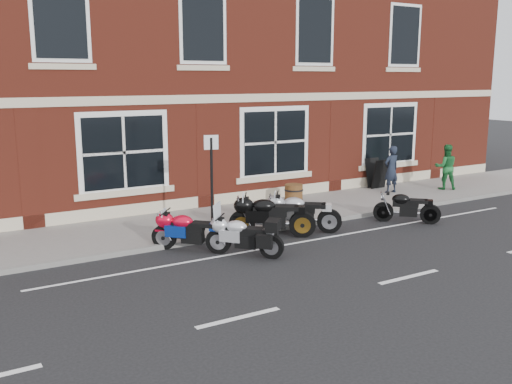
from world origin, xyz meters
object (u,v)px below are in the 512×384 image
Objects in this scene: moto_touring_silver at (242,235)px; moto_sport_black at (270,215)px; pedestrian_left at (391,169)px; moto_sport_silver at (300,212)px; pedestrian_right at (446,167)px; moto_sport_red at (190,230)px; moto_naked_black at (406,206)px; parking_sign at (212,178)px; a_board_sign at (377,173)px; barrel_planter at (294,195)px.

moto_touring_silver is 0.76× the size of moto_sport_black.
moto_sport_black is 1.19× the size of pedestrian_left.
moto_sport_silver is 1.08× the size of pedestrian_left.
pedestrian_left reaches higher than pedestrian_right.
pedestrian_right reaches higher than moto_sport_red.
moto_naked_black is at bearing 62.36° from pedestrian_right.
pedestrian_left is at bearing 19.39° from pedestrian_right.
pedestrian_right is (10.69, 1.81, 0.41)m from moto_sport_red.
moto_sport_red is 10.85m from pedestrian_right.
moto_sport_black is 1.38× the size of moto_naked_black.
a_board_sign is at bearing 34.55° from parking_sign.
moto_sport_red is 0.91× the size of pedestrian_left.
moto_touring_silver is 0.91× the size of pedestrian_left.
moto_sport_red is at bearing 129.36° from moto_sport_silver.
moto_sport_silver is 0.69× the size of parking_sign.
moto_sport_silver is at bearing -17.55° from moto_touring_silver.
moto_sport_red is 0.92× the size of pedestrian_right.
pedestrian_right is 2.41m from a_board_sign.
moto_naked_black is 5.01m from pedestrian_right.
a_board_sign is at bearing -24.62° from moto_sport_red.
moto_sport_red is at bearing 15.28° from pedestrian_left.
pedestrian_left is at bearing 28.76° from parking_sign.
parking_sign is at bearing 102.84° from moto_sport_black.
moto_touring_silver is at bearing 137.46° from moto_naked_black.
a_board_sign is (2.43, 3.84, 0.17)m from moto_naked_black.
moto_sport_silver is at bearing -56.43° from moto_sport_black.
moto_sport_red is at bearing 125.62° from moto_sport_black.
pedestrian_left reaches higher than moto_naked_black.
parking_sign reaches higher than moto_sport_silver.
moto_sport_black is 0.77× the size of parking_sign.
moto_sport_silver is 2.59m from parking_sign.
moto_sport_red is 8.90m from pedestrian_left.
parking_sign is (-0.00, 1.55, 1.08)m from moto_touring_silver.
moto_sport_silver is at bearing 22.74° from pedestrian_left.
barrel_planter is at bearing 42.19° from parking_sign.
pedestrian_left is (6.29, 2.24, 0.35)m from moto_sport_black.
moto_sport_red is 1.38× the size of a_board_sign.
moto_sport_red is at bearing 42.82° from pedestrian_right.
pedestrian_left is 4.00m from barrel_planter.
barrel_planter is (3.71, 3.36, -0.05)m from moto_touring_silver.
pedestrian_right is at bearing -44.94° from moto_sport_black.
moto_sport_silver is at bearing 3.44° from parking_sign.
moto_touring_silver is at bearing 23.13° from pedestrian_left.
moto_sport_black is 8.58m from pedestrian_right.
pedestrian_right reaches higher than moto_sport_black.
moto_sport_silver is 1.10× the size of pedestrian_right.
barrel_planter is (-1.72, 3.04, -0.03)m from moto_naked_black.
a_board_sign reaches higher than barrel_planter.
barrel_planter is (2.32, 2.34, -0.13)m from moto_sport_black.
pedestrian_left is (5.37, 2.24, 0.38)m from moto_sport_silver.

